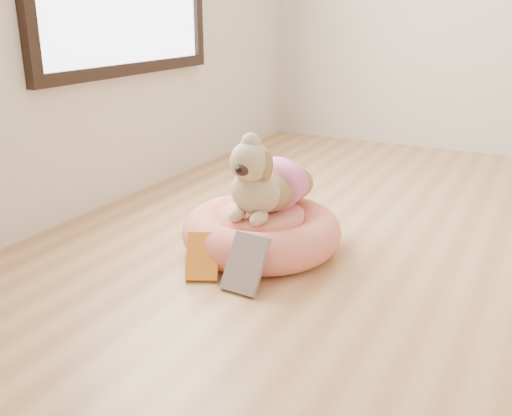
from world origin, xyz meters
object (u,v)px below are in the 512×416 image
at_px(dog, 267,169).
at_px(book_yellow, 203,257).
at_px(book_white, 245,264).
at_px(pet_bed, 262,231).

distance_m(dog, book_yellow, 0.45).
xyz_separation_m(dog, book_white, (0.10, -0.36, -0.25)).
bearing_deg(book_white, dog, 108.74).
height_order(dog, book_white, dog).
bearing_deg(book_white, pet_bed, 111.38).
relative_size(pet_bed, book_yellow, 3.61).
bearing_deg(dog, book_white, -75.35).
bearing_deg(book_white, book_yellow, -179.81).
relative_size(dog, book_yellow, 2.65).
bearing_deg(book_yellow, pet_bed, 52.15).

